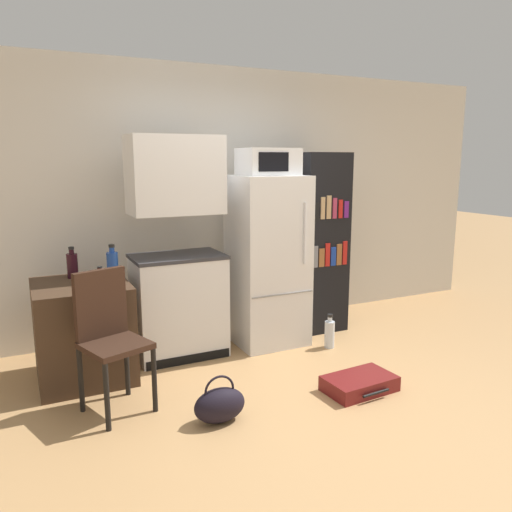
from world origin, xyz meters
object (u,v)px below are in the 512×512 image
side_table (83,330)px  bottle_blue_soda (113,265)px  microwave (268,162)px  kitchen_hutch (177,257)px  refrigerator (268,261)px  bookshelf (320,243)px  bottle_ketchup_red (100,280)px  chair (108,328)px  suitcase_large_flat (359,384)px  bottle_wine_dark (72,265)px  water_bottle_front (330,333)px  handbag (220,405)px

side_table → bottle_blue_soda: bearing=-6.3°
microwave → bottle_blue_soda: 1.68m
bottle_blue_soda → side_table: bearing=173.7°
kitchen_hutch → refrigerator: size_ratio=1.22×
bookshelf → bottle_ketchup_red: (-2.25, -0.46, -0.05)m
chair → suitcase_large_flat: chair is taller
bottle_ketchup_red → bottle_wine_dark: bearing=107.1°
bottle_wine_dark → water_bottle_front: size_ratio=0.80×
bottle_wine_dark → suitcase_large_flat: bearing=-36.7°
bottle_blue_soda → handbag: bearing=-67.6°
chair → refrigerator: bearing=4.3°
microwave → chair: (-1.61, -0.70, -1.14)m
refrigerator → water_bottle_front: size_ratio=4.93×
bottle_ketchup_red → bottle_blue_soda: bottle_blue_soda is taller
bottle_wine_dark → microwave: bearing=-4.3°
microwave → chair: microwave is taller
handbag → side_table: bearing=122.0°
bookshelf → handbag: (-1.65, -1.35, -0.79)m
bottle_wine_dark → suitcase_large_flat: 2.50m
bookshelf → chair: (-2.27, -0.81, -0.32)m
handbag → bottle_blue_soda: bearing=112.4°
bookshelf → water_bottle_front: (-0.21, -0.52, -0.77)m
side_table → bookshelf: bookshelf is taller
kitchen_hutch → bookshelf: 1.53m
suitcase_large_flat → refrigerator: bearing=93.0°
side_table → microwave: (1.72, 0.08, 1.34)m
microwave → water_bottle_front: (0.45, -0.41, -1.60)m
side_table → bottle_wine_dark: size_ratio=3.03×
side_table → bookshelf: 2.44m
refrigerator → kitchen_hutch: bearing=176.7°
kitchen_hutch → refrigerator: kitchen_hutch is taller
bottle_blue_soda → water_bottle_front: bottle_blue_soda is taller
refrigerator → chair: (-1.61, -0.70, -0.21)m
bottle_blue_soda → suitcase_large_flat: bearing=-35.9°
bottle_wine_dark → bottle_ketchup_red: bearing=-72.9°
chair → suitcase_large_flat: bearing=-37.3°
refrigerator → handbag: (-1.00, -1.24, -0.68)m
bottle_ketchup_red → kitchen_hutch: bearing=28.9°
microwave → handbag: bearing=-128.8°
bottle_blue_soda → bottle_wine_dark: 0.37m
bottle_ketchup_red → water_bottle_front: bottle_ketchup_red is taller
refrigerator → chair: size_ratio=1.61×
side_table → suitcase_large_flat: (1.86, -1.19, -0.34)m
bookshelf → chair: bearing=-160.3°
bookshelf → chair: 2.43m
water_bottle_front → handbag: bearing=-150.3°
refrigerator → bookshelf: 0.67m
refrigerator → suitcase_large_flat: 1.49m
bottle_blue_soda → chair: 0.69m
microwave → bottle_blue_soda: (-1.46, -0.11, -0.82)m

